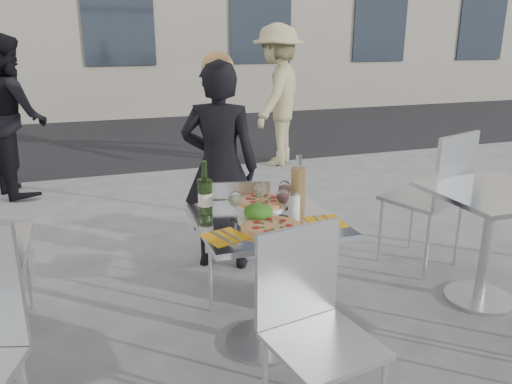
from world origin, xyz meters
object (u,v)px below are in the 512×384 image
object	(u,v)px
pedestrian_b	(277,96)
chair_near	(311,316)
main_table	(265,256)
pedestrian_a	(11,116)
side_table_right	(490,223)
wineglass_white_b	(260,191)
chair_far	(236,231)
wineglass_red_a	(283,197)
wineglass_white_a	(235,200)
sugar_shaker	(294,201)
wine_bottle	(205,195)
napkin_left	(224,237)
side_chair_rfar	(437,190)
napkin_right	(325,221)
pizza_far	(262,202)
wineglass_red_b	(285,189)
woman_diner	(220,167)
carafe	(298,186)
pizza_near	(272,228)
salad_plate	(258,213)

from	to	relation	value
pedestrian_b	chair_near	bearing A→B (deg)	18.39
main_table	pedestrian_b	world-z (taller)	pedestrian_b
pedestrian_a	side_table_right	bearing A→B (deg)	-161.30
side_table_right	wineglass_white_b	bearing A→B (deg)	174.74
chair_far	wineglass_red_a	xyz separation A→B (m)	(0.11, -0.48, 0.35)
main_table	wineglass_white_a	bearing A→B (deg)	171.04
sugar_shaker	wineglass_white_a	distance (m)	0.35
pedestrian_a	sugar_shaker	distance (m)	3.92
wine_bottle	napkin_left	size ratio (longest dim) A/B	1.31
main_table	pedestrian_a	size ratio (longest dim) A/B	0.44
side_chair_rfar	napkin_right	size ratio (longest dim) A/B	5.14
chair_near	pizza_far	xyz separation A→B (m)	(0.08, 0.83, 0.23)
sugar_shaker	wineglass_red_b	distance (m)	0.08
woman_diner	carafe	bearing A→B (deg)	126.27
chair_far	wineglass_white_a	size ratio (longest dim) A/B	5.41
pizza_near	sugar_shaker	world-z (taller)	sugar_shaker
salad_plate	wineglass_red_a	world-z (taller)	wineglass_red_a
main_table	chair_near	size ratio (longest dim) A/B	0.83
salad_plate	wineglass_red_a	size ratio (longest dim) A/B	1.40
pizza_near	wineglass_white_a	xyz separation A→B (m)	(-0.13, 0.18, 0.10)
pizza_near	pizza_far	xyz separation A→B (m)	(0.08, 0.37, 0.00)
woman_diner	napkin_left	world-z (taller)	woman_diner
chair_far	pizza_near	size ratio (longest dim) A/B	2.80
carafe	pizza_near	bearing A→B (deg)	-132.68
pizza_far	napkin_left	size ratio (longest dim) A/B	1.37
carafe	wineglass_white_a	distance (m)	0.41
side_table_right	wineglass_red_b	size ratio (longest dim) A/B	4.76
salad_plate	wineglass_red_a	xyz separation A→B (m)	(0.13, -0.00, 0.07)
wineglass_white_b	salad_plate	bearing A→B (deg)	-112.29
pedestrian_a	wineglass_red_a	distance (m)	3.95
pizza_near	wineglass_white_a	distance (m)	0.24
side_chair_rfar	wineglass_white_a	world-z (taller)	side_chair_rfar
woman_diner	wineglass_red_a	distance (m)	1.10
pedestrian_b	wineglass_white_b	xyz separation A→B (m)	(-1.58, -3.75, -0.05)
side_chair_rfar	salad_plate	world-z (taller)	side_chair_rfar
chair_near	wineglass_red_b	xyz separation A→B (m)	(0.18, 0.74, 0.33)
pedestrian_a	napkin_left	xyz separation A→B (m)	(1.30, -3.75, -0.10)
salad_plate	pedestrian_a	bearing A→B (deg)	113.10
chair_near	pedestrian_b	size ratio (longest dim) A/B	0.49
side_chair_rfar	sugar_shaker	xyz separation A→B (m)	(-1.30, -0.43, 0.19)
chair_far	wineglass_white_b	world-z (taller)	wineglass_white_b
pedestrian_a	sugar_shaker	bearing A→B (deg)	-175.29
pedestrian_a	chair_near	bearing A→B (deg)	178.32
salad_plate	pizza_near	bearing A→B (deg)	-83.69
side_chair_rfar	pizza_far	distance (m)	1.47
wineglass_red_b	main_table	bearing A→B (deg)	-141.87
side_chair_rfar	wine_bottle	size ratio (longest dim) A/B	3.50
pedestrian_a	wine_bottle	size ratio (longest dim) A/B	5.79
napkin_left	side_chair_rfar	bearing A→B (deg)	4.16
pedestrian_a	napkin_left	size ratio (longest dim) A/B	7.60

